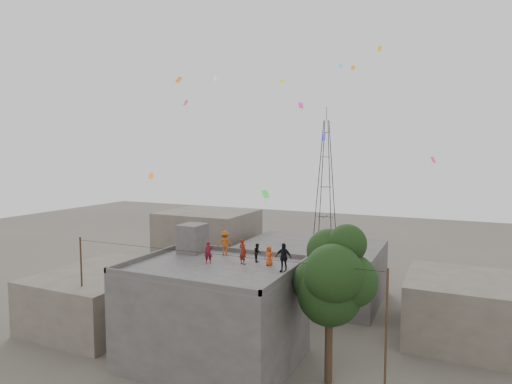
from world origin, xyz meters
TOP-DOWN VIEW (x-y plane):
  - ground at (0.00, 0.00)m, footprint 140.00×140.00m
  - main_building at (0.00, 0.00)m, footprint 10.00×8.00m
  - parapet at (0.00, 0.00)m, footprint 10.00×8.00m
  - stair_head_box at (-3.20, 2.60)m, footprint 1.60×1.80m
  - neighbor_west at (-11.00, 2.00)m, footprint 8.00×10.00m
  - neighbor_north at (2.00, 14.00)m, footprint 12.00×9.00m
  - neighbor_northwest at (-10.00, 16.00)m, footprint 9.00×8.00m
  - neighbor_east at (14.00, 10.00)m, footprint 7.00×8.00m
  - tree at (7.37, 0.60)m, footprint 4.90×4.60m
  - utility_line at (0.50, -1.25)m, footprint 20.12×0.62m
  - transmission_tower at (-4.00, 40.00)m, footprint 2.97×2.97m
  - person_red_adult at (1.45, 1.16)m, footprint 0.69×0.58m
  - person_orange_child at (3.07, 1.58)m, footprint 0.63×0.45m
  - person_dark_child at (2.03, 2.13)m, footprint 0.68×0.73m
  - person_dark_adult at (4.40, 0.59)m, footprint 1.02×0.45m
  - person_orange_adult at (-0.77, 2.86)m, footprint 1.23×1.13m
  - person_red_child at (-0.62, 0.45)m, footprint 0.59×0.51m
  - kites at (1.77, 7.29)m, footprint 20.21×14.28m

SIDE VIEW (x-z plane):
  - ground at x=0.00m, z-range 0.00..0.00m
  - neighbor_west at x=-11.00m, z-range 0.00..4.00m
  - neighbor_east at x=14.00m, z-range 0.00..4.40m
  - neighbor_north at x=2.00m, z-range 0.00..5.00m
  - main_building at x=0.00m, z-range 0.00..6.10m
  - neighbor_northwest at x=-10.00m, z-range 0.00..7.00m
  - utility_line at x=0.50m, z-range 0.13..7.53m
  - tree at x=7.37m, z-range 1.55..10.65m
  - parapet at x=0.00m, z-range 6.10..6.40m
  - person_dark_child at x=2.03m, z-range 6.10..7.29m
  - person_orange_child at x=3.07m, z-range 6.10..7.32m
  - person_red_child at x=-0.62m, z-range 6.10..7.47m
  - person_red_adult at x=1.45m, z-range 6.10..7.72m
  - person_orange_adult at x=-0.77m, z-range 6.10..7.77m
  - person_dark_adult at x=4.40m, z-range 6.10..7.81m
  - stair_head_box at x=-3.20m, z-range 6.10..8.10m
  - transmission_tower at x=-4.00m, z-range -0.93..19.07m
  - kites at x=1.77m, z-range 9.69..20.94m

